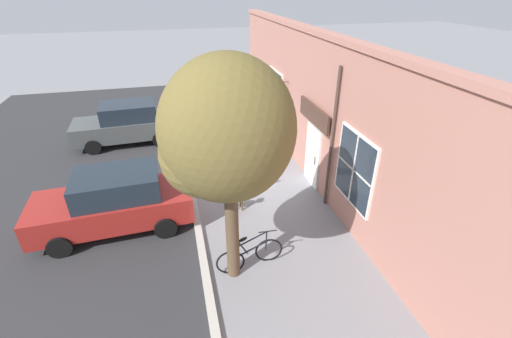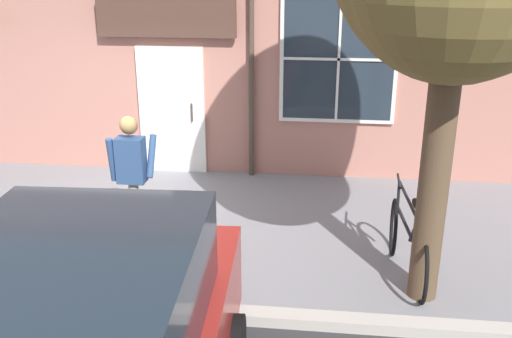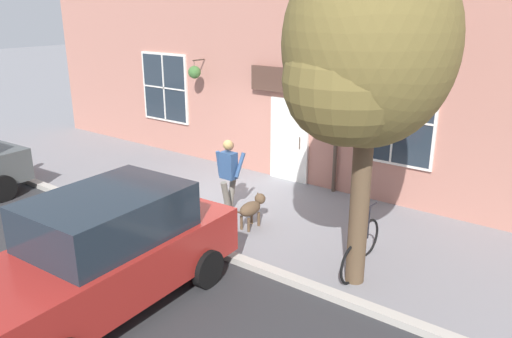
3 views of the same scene
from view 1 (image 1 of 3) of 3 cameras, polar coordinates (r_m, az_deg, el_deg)
The scene contains 10 objects.
ground_plane at distance 12.09m, azimuth -1.18°, elevation -2.57°, with size 90.00×90.00×0.00m, color gray.
curb_and_road at distance 12.39m, azimuth -28.68°, elevation -5.67°, with size 10.10×28.00×0.12m.
storefront_facade at distance 11.72m, azimuth 10.06°, elevation 9.47°, with size 0.95×18.00×5.00m.
pedestrian_walking at distance 11.09m, azimuth -2.52°, elevation 0.08°, with size 0.65×0.55×1.63m.
dog_on_leash at distance 10.63m, azimuth -2.99°, elevation -4.83°, with size 0.98×0.31×0.66m.
street_tree_by_curb at distance 6.72m, azimuth -5.61°, elevation 5.30°, with size 2.73×2.43×5.26m.
leaning_bicycle at distance 8.71m, azimuth -0.98°, elevation -14.09°, with size 1.73×0.28×1.01m.
parked_car_nearest_curb at distance 15.98m, azimuth -20.73°, elevation 7.14°, with size 4.38×2.09×1.75m.
parked_car_mid_block at distance 10.44m, azimuth -22.51°, elevation -4.97°, with size 4.38×2.09×1.75m.
fire_hydrant at distance 16.70m, azimuth -11.29°, elevation 7.60°, with size 0.34×0.20×0.77m.
Camera 1 is at (2.29, 10.05, 6.33)m, focal length 24.00 mm.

